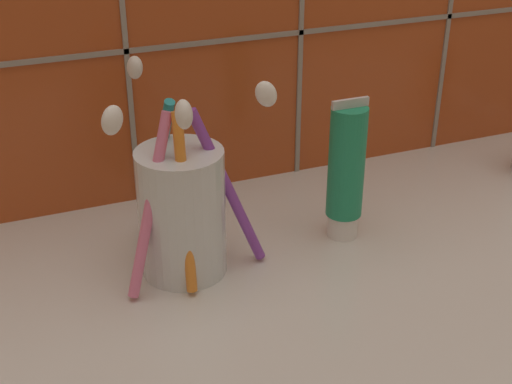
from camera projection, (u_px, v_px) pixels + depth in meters
sink_counter at (366, 269)px, 64.11cm from camera, size 72.07×38.94×2.00cm
toothbrush_cup at (182, 208)px, 59.66cm from camera, size 15.25×15.04×17.31cm
toothpaste_tube at (341, 172)px, 64.31cm from camera, size 3.50×3.34×13.60cm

